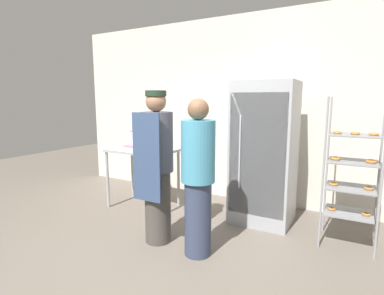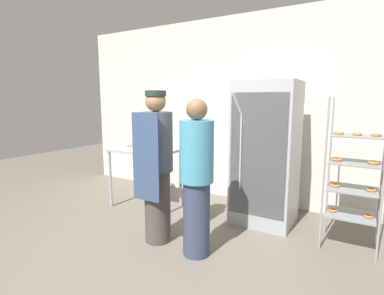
# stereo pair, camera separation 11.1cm
# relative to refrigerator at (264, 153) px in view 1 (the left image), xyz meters

# --- Properties ---
(ground_plane) EXTENTS (14.00, 14.00, 0.00)m
(ground_plane) POSITION_rel_refrigerator_xyz_m (-0.66, -1.63, -0.95)
(ground_plane) COLOR #6B6056
(back_wall) EXTENTS (6.40, 0.12, 2.99)m
(back_wall) POSITION_rel_refrigerator_xyz_m (-0.66, 0.78, 0.54)
(back_wall) COLOR silver
(back_wall) RESTS_ON ground_plane
(refrigerator) EXTENTS (0.78, 0.73, 1.90)m
(refrigerator) POSITION_rel_refrigerator_xyz_m (0.00, 0.00, 0.00)
(refrigerator) COLOR #9EA0A5
(refrigerator) RESTS_ON ground_plane
(baking_rack) EXTENTS (0.57, 0.50, 1.69)m
(baking_rack) POSITION_rel_refrigerator_xyz_m (1.06, -0.22, -0.11)
(baking_rack) COLOR #93969B
(baking_rack) RESTS_ON ground_plane
(prep_counter) EXTENTS (1.00, 0.67, 0.91)m
(prep_counter) POSITION_rel_refrigerator_xyz_m (-1.78, -0.35, -0.16)
(prep_counter) COLOR #9EA0A5
(prep_counter) RESTS_ON ground_plane
(donut_box) EXTENTS (0.26, 0.22, 0.27)m
(donut_box) POSITION_rel_refrigerator_xyz_m (-1.87, -0.51, 0.01)
(donut_box) COLOR white
(donut_box) RESTS_ON prep_counter
(blender_pitcher) EXTENTS (0.14, 0.14, 0.25)m
(blender_pitcher) POSITION_rel_refrigerator_xyz_m (-2.08, -0.21, 0.07)
(blender_pitcher) COLOR #99999E
(blender_pitcher) RESTS_ON prep_counter
(binder_stack) EXTENTS (0.29, 0.22, 0.13)m
(binder_stack) POSITION_rel_refrigerator_xyz_m (-1.58, -0.20, 0.03)
(binder_stack) COLOR #B72D2D
(binder_stack) RESTS_ON prep_counter
(person_baker) EXTENTS (0.37, 0.39, 1.76)m
(person_baker) POSITION_rel_refrigerator_xyz_m (-0.90, -1.21, -0.03)
(person_baker) COLOR #47423D
(person_baker) RESTS_ON ground_plane
(person_customer) EXTENTS (0.36, 0.36, 1.67)m
(person_customer) POSITION_rel_refrigerator_xyz_m (-0.35, -1.25, -0.10)
(person_customer) COLOR #333D56
(person_customer) RESTS_ON ground_plane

